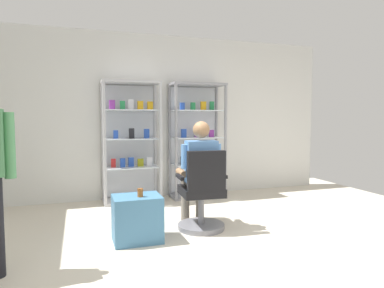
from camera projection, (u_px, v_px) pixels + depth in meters
name	position (u px, v px, depth m)	size (l,w,h in m)	color
ground_plane	(239.00, 266.00, 3.09)	(7.20, 7.20, 0.00)	beige
back_wall	(161.00, 117.00, 5.83)	(6.00, 0.10, 2.70)	silver
display_cabinet_left	(131.00, 141.00, 5.46)	(0.90, 0.45, 1.90)	#B7B7BC
display_cabinet_right	(196.00, 140.00, 5.81)	(0.90, 0.45, 1.90)	gray
office_chair	(202.00, 197.00, 4.04)	(0.58, 0.56, 0.96)	slate
seated_shopkeeper	(199.00, 169.00, 4.18)	(0.51, 0.58, 1.29)	slate
storage_crate	(137.00, 218.00, 3.70)	(0.51, 0.40, 0.49)	teal
tea_glass	(140.00, 193.00, 3.64)	(0.06, 0.06, 0.09)	brown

